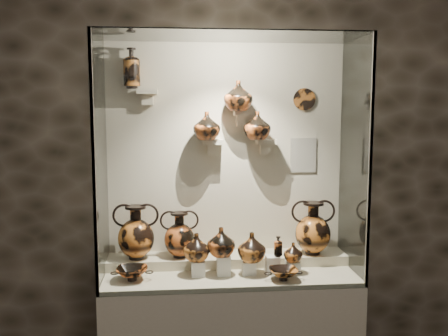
# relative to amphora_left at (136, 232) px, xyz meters

# --- Properties ---
(wall_back) EXTENTS (5.00, 0.02, 3.20)m
(wall_back) POSITION_rel_amphora_left_xyz_m (0.64, 0.18, 0.51)
(wall_back) COLOR #2E271D
(wall_back) RESTS_ON ground
(plinth) EXTENTS (1.70, 0.60, 0.80)m
(plinth) POSITION_rel_amphora_left_xyz_m (0.64, -0.14, -0.69)
(plinth) COLOR beige
(plinth) RESTS_ON floor
(front_tier) EXTENTS (1.68, 0.58, 0.03)m
(front_tier) POSITION_rel_amphora_left_xyz_m (0.64, -0.14, -0.27)
(front_tier) COLOR #C1B596
(front_tier) RESTS_ON plinth
(rear_tier) EXTENTS (1.70, 0.25, 0.10)m
(rear_tier) POSITION_rel_amphora_left_xyz_m (0.64, 0.04, -0.24)
(rear_tier) COLOR #C1B596
(rear_tier) RESTS_ON plinth
(back_panel) EXTENTS (1.70, 0.03, 1.60)m
(back_panel) POSITION_rel_amphora_left_xyz_m (0.64, 0.18, 0.51)
(back_panel) COLOR beige
(back_panel) RESTS_ON plinth
(glass_front) EXTENTS (1.70, 0.01, 1.60)m
(glass_front) POSITION_rel_amphora_left_xyz_m (0.64, -0.44, 0.51)
(glass_front) COLOR white
(glass_front) RESTS_ON plinth
(glass_left) EXTENTS (0.01, 0.60, 1.60)m
(glass_left) POSITION_rel_amphora_left_xyz_m (-0.21, -0.14, 0.51)
(glass_left) COLOR white
(glass_left) RESTS_ON plinth
(glass_right) EXTENTS (0.01, 0.60, 1.60)m
(glass_right) POSITION_rel_amphora_left_xyz_m (1.49, -0.14, 0.51)
(glass_right) COLOR white
(glass_right) RESTS_ON plinth
(glass_top) EXTENTS (1.70, 0.60, 0.01)m
(glass_top) POSITION_rel_amphora_left_xyz_m (0.64, -0.14, 1.31)
(glass_top) COLOR white
(glass_top) RESTS_ON back_panel
(frame_post_left) EXTENTS (0.02, 0.02, 1.60)m
(frame_post_left) POSITION_rel_amphora_left_xyz_m (-0.20, -0.43, 0.51)
(frame_post_left) COLOR gray
(frame_post_left) RESTS_ON plinth
(frame_post_right) EXTENTS (0.02, 0.02, 1.60)m
(frame_post_right) POSITION_rel_amphora_left_xyz_m (1.48, -0.43, 0.51)
(frame_post_right) COLOR gray
(frame_post_right) RESTS_ON plinth
(pedestal_a) EXTENTS (0.09, 0.09, 0.10)m
(pedestal_a) POSITION_rel_amphora_left_xyz_m (0.42, -0.19, -0.21)
(pedestal_a) COLOR silver
(pedestal_a) RESTS_ON front_tier
(pedestal_b) EXTENTS (0.09, 0.09, 0.13)m
(pedestal_b) POSITION_rel_amphora_left_xyz_m (0.59, -0.19, -0.19)
(pedestal_b) COLOR silver
(pedestal_b) RESTS_ON front_tier
(pedestal_c) EXTENTS (0.09, 0.09, 0.09)m
(pedestal_c) POSITION_rel_amphora_left_xyz_m (0.76, -0.19, -0.21)
(pedestal_c) COLOR silver
(pedestal_c) RESTS_ON front_tier
(pedestal_d) EXTENTS (0.09, 0.09, 0.12)m
(pedestal_d) POSITION_rel_amphora_left_xyz_m (0.92, -0.19, -0.20)
(pedestal_d) COLOR silver
(pedestal_d) RESTS_ON front_tier
(pedestal_e) EXTENTS (0.09, 0.09, 0.08)m
(pedestal_e) POSITION_rel_amphora_left_xyz_m (1.06, -0.19, -0.22)
(pedestal_e) COLOR silver
(pedestal_e) RESTS_ON front_tier
(bracket_ul) EXTENTS (0.14, 0.12, 0.04)m
(bracket_ul) POSITION_rel_amphora_left_xyz_m (0.09, 0.10, 0.96)
(bracket_ul) COLOR beige
(bracket_ul) RESTS_ON back_panel
(bracket_ca) EXTENTS (0.14, 0.12, 0.04)m
(bracket_ca) POSITION_rel_amphora_left_xyz_m (0.54, 0.10, 0.61)
(bracket_ca) COLOR beige
(bracket_ca) RESTS_ON back_panel
(bracket_cb) EXTENTS (0.10, 0.12, 0.04)m
(bracket_cb) POSITION_rel_amphora_left_xyz_m (0.74, 0.10, 0.81)
(bracket_cb) COLOR beige
(bracket_cb) RESTS_ON back_panel
(bracket_cc) EXTENTS (0.14, 0.12, 0.04)m
(bracket_cc) POSITION_rel_amphora_left_xyz_m (0.92, 0.10, 0.61)
(bracket_cc) COLOR beige
(bracket_cc) RESTS_ON back_panel
(amphora_left) EXTENTS (0.39, 0.39, 0.38)m
(amphora_left) POSITION_rel_amphora_left_xyz_m (0.00, 0.00, 0.00)
(amphora_left) COLOR #C66C25
(amphora_left) RESTS_ON rear_tier
(amphora_mid) EXTENTS (0.34, 0.34, 0.32)m
(amphora_mid) POSITION_rel_amphora_left_xyz_m (0.30, 0.01, -0.03)
(amphora_mid) COLOR #C65B23
(amphora_mid) RESTS_ON rear_tier
(amphora_right) EXTENTS (0.38, 0.38, 0.38)m
(amphora_right) POSITION_rel_amphora_left_xyz_m (1.25, -0.00, 0.00)
(amphora_right) COLOR #C66C25
(amphora_right) RESTS_ON rear_tier
(jug_a) EXTENTS (0.23, 0.23, 0.19)m
(jug_a) POSITION_rel_amphora_left_xyz_m (0.41, -0.18, -0.06)
(jug_a) COLOR #C66C25
(jug_a) RESTS_ON pedestal_a
(jug_b) EXTENTS (0.19, 0.19, 0.19)m
(jug_b) POSITION_rel_amphora_left_xyz_m (0.57, -0.19, -0.03)
(jug_b) COLOR #C65B23
(jug_b) RESTS_ON pedestal_b
(jug_c) EXTENTS (0.22, 0.22, 0.20)m
(jug_c) POSITION_rel_amphora_left_xyz_m (0.78, -0.20, -0.07)
(jug_c) COLOR #C66C25
(jug_c) RESTS_ON pedestal_c
(jug_e) EXTENTS (0.14, 0.14, 0.13)m
(jug_e) POSITION_rel_amphora_left_xyz_m (1.06, -0.20, -0.11)
(jug_e) COLOR #C66C25
(jug_e) RESTS_ON pedestal_e
(lekythos_small) EXTENTS (0.09, 0.09, 0.15)m
(lekythos_small) POSITION_rel_amphora_left_xyz_m (0.95, -0.20, -0.06)
(lekythos_small) COLOR #C65B23
(lekythos_small) RESTS_ON pedestal_d
(kylix_left) EXTENTS (0.31, 0.28, 0.10)m
(kylix_left) POSITION_rel_amphora_left_xyz_m (-0.01, -0.24, -0.21)
(kylix_left) COLOR #C65B23
(kylix_left) RESTS_ON front_tier
(kylix_right) EXTENTS (0.25, 0.22, 0.10)m
(kylix_right) POSITION_rel_amphora_left_xyz_m (0.97, -0.33, -0.21)
(kylix_right) COLOR #C66C25
(kylix_right) RESTS_ON front_tier
(lekythos_tall) EXTENTS (0.16, 0.16, 0.31)m
(lekythos_tall) POSITION_rel_amphora_left_xyz_m (-0.01, 0.09, 1.13)
(lekythos_tall) COLOR #C66C25
(lekythos_tall) RESTS_ON bracket_ul
(ovoid_vase_a) EXTENTS (0.19, 0.19, 0.20)m
(ovoid_vase_a) POSITION_rel_amphora_left_xyz_m (0.49, 0.06, 0.73)
(ovoid_vase_a) COLOR #C65B23
(ovoid_vase_a) RESTS_ON bracket_ca
(ovoid_vase_b) EXTENTS (0.26, 0.26, 0.21)m
(ovoid_vase_b) POSITION_rel_amphora_left_xyz_m (0.71, 0.05, 0.93)
(ovoid_vase_b) COLOR #C65B23
(ovoid_vase_b) RESTS_ON bracket_cb
(ovoid_vase_c) EXTENTS (0.19, 0.19, 0.20)m
(ovoid_vase_c) POSITION_rel_amphora_left_xyz_m (0.85, 0.06, 0.73)
(ovoid_vase_c) COLOR #C65B23
(ovoid_vase_c) RESTS_ON bracket_cc
(wall_plate) EXTENTS (0.16, 0.02, 0.16)m
(wall_plate) POSITION_rel_amphora_left_xyz_m (1.20, 0.15, 0.91)
(wall_plate) COLOR #A45820
(wall_plate) RESTS_ON back_panel
(info_placard) EXTENTS (0.19, 0.01, 0.25)m
(info_placard) POSITION_rel_amphora_left_xyz_m (1.21, 0.15, 0.51)
(info_placard) COLOR beige
(info_placard) RESTS_ON back_panel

